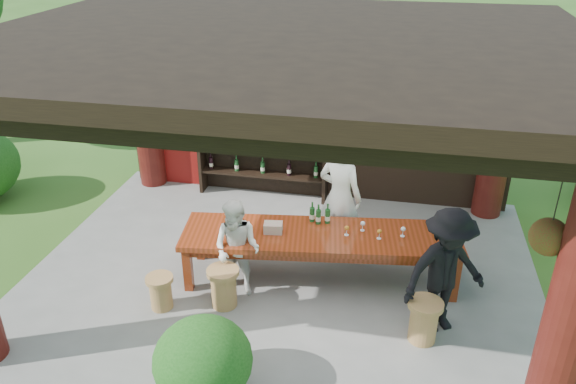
% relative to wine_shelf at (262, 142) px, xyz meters
% --- Properties ---
extents(ground, '(90.00, 90.00, 0.00)m').
position_rel_wine_shelf_xyz_m(ground, '(0.90, -2.45, -1.06)').
color(ground, '#2D5119').
rests_on(ground, ground).
extents(pavilion, '(7.50, 6.00, 3.60)m').
position_rel_wine_shelf_xyz_m(pavilion, '(0.89, -2.02, 1.07)').
color(pavilion, slate).
rests_on(pavilion, ground).
extents(wine_shelf, '(2.40, 0.36, 2.11)m').
position_rel_wine_shelf_xyz_m(wine_shelf, '(0.00, 0.00, 0.00)').
color(wine_shelf, black).
rests_on(wine_shelf, ground).
extents(tasting_table, '(4.01, 1.52, 0.75)m').
position_rel_wine_shelf_xyz_m(tasting_table, '(1.45, -2.45, -0.42)').
color(tasting_table, '#61250D').
rests_on(tasting_table, ground).
extents(stool_near_left, '(0.44, 0.44, 0.57)m').
position_rel_wine_shelf_xyz_m(stool_near_left, '(0.28, -3.34, -0.76)').
color(stool_near_left, olive).
rests_on(stool_near_left, ground).
extents(stool_near_right, '(0.44, 0.44, 0.57)m').
position_rel_wine_shelf_xyz_m(stool_near_right, '(2.91, -3.51, -0.76)').
color(stool_near_right, olive).
rests_on(stool_near_right, ground).
extents(stool_far_left, '(0.37, 0.37, 0.49)m').
position_rel_wine_shelf_xyz_m(stool_far_left, '(-0.53, -3.56, -0.80)').
color(stool_far_left, olive).
rests_on(stool_far_left, ground).
extents(host, '(0.81, 0.67, 1.91)m').
position_rel_wine_shelf_xyz_m(host, '(1.63, -1.68, -0.10)').
color(host, white).
rests_on(host, ground).
extents(guest_woman, '(0.78, 0.66, 1.41)m').
position_rel_wine_shelf_xyz_m(guest_woman, '(0.39, -3.00, -0.36)').
color(guest_woman, silver).
rests_on(guest_woman, ground).
extents(guest_man, '(1.28, 1.09, 1.71)m').
position_rel_wine_shelf_xyz_m(guest_man, '(3.11, -3.22, -0.21)').
color(guest_man, black).
rests_on(guest_man, ground).
extents(table_bottles, '(0.31, 0.13, 0.31)m').
position_rel_wine_shelf_xyz_m(table_bottles, '(1.38, -2.15, -0.16)').
color(table_bottles, '#194C1E').
rests_on(table_bottles, tasting_table).
extents(table_glasses, '(0.84, 0.24, 0.15)m').
position_rel_wine_shelf_xyz_m(table_glasses, '(2.17, -2.35, -0.24)').
color(table_glasses, silver).
rests_on(table_glasses, tasting_table).
extents(napkin_basket, '(0.28, 0.21, 0.14)m').
position_rel_wine_shelf_xyz_m(napkin_basket, '(0.79, -2.54, -0.24)').
color(napkin_basket, '#BF6672').
rests_on(napkin_basket, tasting_table).
extents(shrubs, '(15.26, 8.22, 1.36)m').
position_rel_wine_shelf_xyz_m(shrubs, '(3.03, -1.79, -0.50)').
color(shrubs, '#194C14').
rests_on(shrubs, ground).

